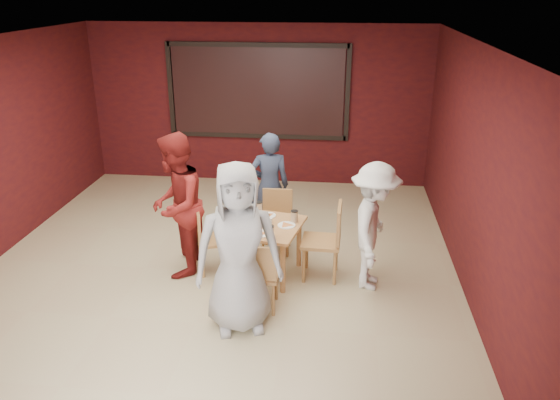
# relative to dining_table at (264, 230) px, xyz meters

# --- Properties ---
(floor) EXTENTS (7.00, 7.00, 0.00)m
(floor) POSITION_rel_dining_table_xyz_m (-0.59, -0.02, -0.60)
(floor) COLOR tan
(floor) RESTS_ON ground
(window_blinds) EXTENTS (3.00, 0.02, 1.50)m
(window_blinds) POSITION_rel_dining_table_xyz_m (-0.59, 3.43, 1.05)
(window_blinds) COLOR black
(dining_table) EXTENTS (1.01, 1.01, 0.83)m
(dining_table) POSITION_rel_dining_table_xyz_m (0.00, 0.00, 0.00)
(dining_table) COLOR #C77F51
(dining_table) RESTS_ON floor
(chair_front) EXTENTS (0.42, 0.42, 0.84)m
(chair_front) POSITION_rel_dining_table_xyz_m (0.06, -0.82, -0.13)
(chair_front) COLOR #AA7142
(chair_front) RESTS_ON floor
(chair_back) EXTENTS (0.41, 0.41, 0.84)m
(chair_back) POSITION_rel_dining_table_xyz_m (0.07, 0.73, -0.13)
(chair_back) COLOR #AA7142
(chair_back) RESTS_ON floor
(chair_left) EXTENTS (0.53, 0.53, 0.85)m
(chair_left) POSITION_rel_dining_table_xyz_m (-0.72, 0.02, -0.12)
(chair_left) COLOR #AA7142
(chair_left) RESTS_ON floor
(chair_right) EXTENTS (0.48, 0.48, 0.96)m
(chair_right) POSITION_rel_dining_table_xyz_m (0.77, 0.02, -0.06)
(chair_right) COLOR #AA7142
(chair_right) RESTS_ON floor
(diner_front) EXTENTS (1.02, 0.81, 1.83)m
(diner_front) POSITION_rel_dining_table_xyz_m (-0.11, -1.12, 0.31)
(diner_front) COLOR #9F9F9F
(diner_front) RESTS_ON floor
(diner_back) EXTENTS (0.63, 0.48, 1.54)m
(diner_back) POSITION_rel_dining_table_xyz_m (-0.08, 1.11, 0.16)
(diner_back) COLOR #2F3A53
(diner_back) RESTS_ON floor
(diner_left) EXTENTS (0.70, 0.89, 1.79)m
(diner_left) POSITION_rel_dining_table_xyz_m (-1.07, -0.03, 0.29)
(diner_left) COLOR maroon
(diner_left) RESTS_ON floor
(diner_right) EXTENTS (0.72, 1.08, 1.55)m
(diner_right) POSITION_rel_dining_table_xyz_m (1.31, -0.12, 0.17)
(diner_right) COLOR white
(diner_right) RESTS_ON floor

